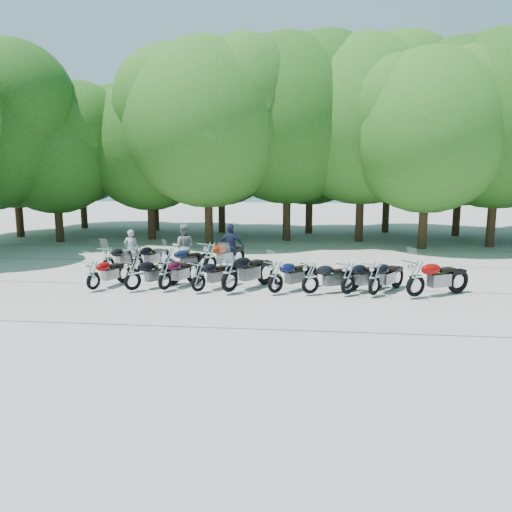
# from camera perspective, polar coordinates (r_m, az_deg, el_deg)

# --- Properties ---
(ground) EXTENTS (90.00, 90.00, 0.00)m
(ground) POSITION_cam_1_polar(r_m,az_deg,el_deg) (15.73, -0.57, -4.89)
(ground) COLOR #A6A296
(ground) RESTS_ON ground
(tree_0) EXTENTS (7.50, 7.50, 9.21)m
(tree_0) POSITION_cam_1_polar(r_m,az_deg,el_deg) (32.94, -25.98, 11.44)
(tree_0) COLOR #3A2614
(tree_0) RESTS_ON ground
(tree_1) EXTENTS (6.97, 6.97, 8.55)m
(tree_1) POSITION_cam_1_polar(r_m,az_deg,el_deg) (29.74, -22.08, 11.23)
(tree_1) COLOR #3A2614
(tree_1) RESTS_ON ground
(tree_2) EXTENTS (7.31, 7.31, 8.97)m
(tree_2) POSITION_cam_1_polar(r_m,az_deg,el_deg) (29.38, -12.14, 12.23)
(tree_2) COLOR #3A2614
(tree_2) RESTS_ON ground
(tree_3) EXTENTS (8.70, 8.70, 10.67)m
(tree_3) POSITION_cam_1_polar(r_m,az_deg,el_deg) (26.97, -5.59, 14.78)
(tree_3) COLOR #3A2614
(tree_3) RESTS_ON ground
(tree_4) EXTENTS (9.13, 9.13, 11.20)m
(tree_4) POSITION_cam_1_polar(r_m,az_deg,el_deg) (28.34, 3.64, 15.20)
(tree_4) COLOR #3A2614
(tree_4) RESTS_ON ground
(tree_5) EXTENTS (9.04, 9.04, 11.10)m
(tree_5) POSITION_cam_1_polar(r_m,az_deg,el_deg) (28.57, 12.13, 14.84)
(tree_5) COLOR #3A2614
(tree_5) RESTS_ON ground
(tree_6) EXTENTS (8.00, 8.00, 9.82)m
(tree_6) POSITION_cam_1_polar(r_m,az_deg,el_deg) (26.63, 19.10, 13.26)
(tree_6) COLOR #3A2614
(tree_6) RESTS_ON ground
(tree_7) EXTENTS (8.79, 8.79, 10.79)m
(tree_7) POSITION_cam_1_polar(r_m,az_deg,el_deg) (28.60, 26.06, 13.70)
(tree_7) COLOR #3A2614
(tree_7) RESTS_ON ground
(tree_9) EXTENTS (7.59, 7.59, 9.32)m
(tree_9) POSITION_cam_1_polar(r_m,az_deg,el_deg) (36.11, -19.48, 11.75)
(tree_9) COLOR #3A2614
(tree_9) RESTS_ON ground
(tree_10) EXTENTS (7.78, 7.78, 9.55)m
(tree_10) POSITION_cam_1_polar(r_m,az_deg,el_deg) (33.64, -11.67, 12.52)
(tree_10) COLOR #3A2614
(tree_10) RESTS_ON ground
(tree_11) EXTENTS (7.56, 7.56, 9.28)m
(tree_11) POSITION_cam_1_polar(r_m,az_deg,el_deg) (32.04, -4.02, 12.55)
(tree_11) COLOR #3A2614
(tree_11) RESTS_ON ground
(tree_12) EXTENTS (7.88, 7.88, 9.67)m
(tree_12) POSITION_cam_1_polar(r_m,az_deg,el_deg) (31.62, 6.23, 12.96)
(tree_12) COLOR #3A2614
(tree_12) RESTS_ON ground
(tree_13) EXTENTS (8.31, 8.31, 10.20)m
(tree_13) POSITION_cam_1_polar(r_m,az_deg,el_deg) (33.01, 14.98, 13.11)
(tree_13) COLOR #3A2614
(tree_13) RESTS_ON ground
(tree_14) EXTENTS (8.02, 8.02, 9.84)m
(tree_14) POSITION_cam_1_polar(r_m,az_deg,el_deg) (32.50, 22.48, 12.39)
(tree_14) COLOR #3A2614
(tree_14) RESTS_ON ground
(motorcycle_0) EXTENTS (1.29, 2.14, 1.16)m
(motorcycle_0) POSITION_cam_1_polar(r_m,az_deg,el_deg) (17.37, -18.13, -2.01)
(motorcycle_0) COLOR #860406
(motorcycle_0) RESTS_ON ground
(motorcycle_1) EXTENTS (1.92, 2.02, 1.21)m
(motorcycle_1) POSITION_cam_1_polar(r_m,az_deg,el_deg) (16.92, -13.95, -2.02)
(motorcycle_1) COLOR black
(motorcycle_1) RESTS_ON ground
(motorcycle_2) EXTENTS (1.47, 2.22, 1.21)m
(motorcycle_2) POSITION_cam_1_polar(r_m,az_deg,el_deg) (16.75, -10.41, -2.01)
(motorcycle_2) COLOR #37071B
(motorcycle_2) RESTS_ON ground
(motorcycle_3) EXTENTS (1.72, 2.06, 1.17)m
(motorcycle_3) POSITION_cam_1_polar(r_m,az_deg,el_deg) (16.36, -6.60, -2.26)
(motorcycle_3) COLOR black
(motorcycle_3) RESTS_ON ground
(motorcycle_4) EXTENTS (2.08, 2.55, 1.45)m
(motorcycle_4) POSITION_cam_1_polar(r_m,az_deg,el_deg) (16.14, -3.04, -1.88)
(motorcycle_4) COLOR black
(motorcycle_4) RESTS_ON ground
(motorcycle_5) EXTENTS (2.01, 2.05, 1.25)m
(motorcycle_5) POSITION_cam_1_polar(r_m,az_deg,el_deg) (16.06, 2.25, -2.30)
(motorcycle_5) COLOR black
(motorcycle_5) RESTS_ON ground
(motorcycle_6) EXTENTS (2.20, 1.58, 1.21)m
(motorcycle_6) POSITION_cam_1_polar(r_m,az_deg,el_deg) (16.06, 6.24, -2.41)
(motorcycle_6) COLOR black
(motorcycle_6) RESTS_ON ground
(motorcycle_7) EXTENTS (2.01, 2.01, 1.23)m
(motorcycle_7) POSITION_cam_1_polar(r_m,az_deg,el_deg) (16.16, 10.49, -2.41)
(motorcycle_7) COLOR black
(motorcycle_7) RESTS_ON ground
(motorcycle_8) EXTENTS (1.85, 2.22, 1.27)m
(motorcycle_8) POSITION_cam_1_polar(r_m,az_deg,el_deg) (16.21, 13.38, -2.41)
(motorcycle_8) COLOR black
(motorcycle_8) RESTS_ON ground
(motorcycle_9) EXTENTS (2.49, 1.85, 1.38)m
(motorcycle_9) POSITION_cam_1_polar(r_m,az_deg,el_deg) (16.33, 17.82, -2.33)
(motorcycle_9) COLOR #8E0705
(motorcycle_9) RESTS_ON ground
(motorcycle_10) EXTENTS (1.40, 2.19, 1.19)m
(motorcycle_10) POSITION_cam_1_polar(r_m,az_deg,el_deg) (20.04, -16.55, -0.34)
(motorcycle_10) COLOR black
(motorcycle_10) RESTS_ON ground
(motorcycle_11) EXTENTS (1.48, 2.30, 1.25)m
(motorcycle_11) POSITION_cam_1_polar(r_m,az_deg,el_deg) (19.79, -13.43, -0.23)
(motorcycle_11) COLOR black
(motorcycle_11) RESTS_ON ground
(motorcycle_12) EXTENTS (2.00, 1.83, 1.18)m
(motorcycle_12) POSITION_cam_1_polar(r_m,az_deg,el_deg) (19.28, -9.88, -0.48)
(motorcycle_12) COLOR black
(motorcycle_12) RESTS_ON ground
(motorcycle_13) EXTENTS (1.86, 2.64, 1.45)m
(motorcycle_13) POSITION_cam_1_polar(r_m,az_deg,el_deg) (18.99, -5.30, -0.11)
(motorcycle_13) COLOR maroon
(motorcycle_13) RESTS_ON ground
(rider_0) EXTENTS (0.64, 0.47, 1.60)m
(rider_0) POSITION_cam_1_polar(r_m,az_deg,el_deg) (20.90, -14.06, 0.77)
(rider_0) COLOR #9F9FA1
(rider_0) RESTS_ON ground
(rider_1) EXTENTS (1.01, 0.85, 1.85)m
(rider_1) POSITION_cam_1_polar(r_m,az_deg,el_deg) (20.31, -8.29, 1.05)
(rider_1) COLOR gray
(rider_1) RESTS_ON ground
(rider_2) EXTENTS (1.15, 0.61, 1.86)m
(rider_2) POSITION_cam_1_polar(r_m,az_deg,el_deg) (20.00, -2.87, 1.03)
(rider_2) COLOR #1D223C
(rider_2) RESTS_ON ground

